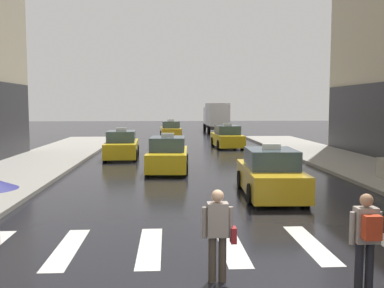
# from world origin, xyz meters

# --- Properties ---
(crosswalk_markings) EXTENTS (11.30, 2.80, 0.01)m
(crosswalk_markings) POSITION_xyz_m (-0.00, 3.00, 0.00)
(crosswalk_markings) COLOR silver
(crosswalk_markings) RESTS_ON ground
(taxi_lead) EXTENTS (2.08, 4.61, 1.80)m
(taxi_lead) POSITION_xyz_m (2.14, 8.26, 0.72)
(taxi_lead) COLOR gold
(taxi_lead) RESTS_ON ground
(taxi_second) EXTENTS (2.11, 4.62, 1.80)m
(taxi_second) POSITION_xyz_m (-1.39, 14.19, 0.72)
(taxi_second) COLOR yellow
(taxi_second) RESTS_ON ground
(taxi_third) EXTENTS (2.04, 4.59, 1.80)m
(taxi_third) POSITION_xyz_m (-4.10, 19.25, 0.72)
(taxi_third) COLOR yellow
(taxi_third) RESTS_ON ground
(taxi_fourth) EXTENTS (2.11, 4.62, 1.80)m
(taxi_fourth) POSITION_xyz_m (3.02, 25.39, 0.72)
(taxi_fourth) COLOR yellow
(taxi_fourth) RESTS_ON ground
(taxi_fifth) EXTENTS (2.07, 4.60, 1.80)m
(taxi_fifth) POSITION_xyz_m (-1.09, 34.80, 0.72)
(taxi_fifth) COLOR gold
(taxi_fifth) RESTS_ON ground
(box_truck) EXTENTS (2.38, 7.57, 3.35)m
(box_truck) POSITION_xyz_m (4.20, 43.17, 1.85)
(box_truck) COLOR #2D2D2D
(box_truck) RESTS_ON ground
(pedestrian_with_backpack) EXTENTS (0.55, 0.43, 1.65)m
(pedestrian_with_backpack) POSITION_xyz_m (1.90, 0.54, 0.97)
(pedestrian_with_backpack) COLOR black
(pedestrian_with_backpack) RESTS_ON ground
(pedestrian_with_handbag) EXTENTS (0.60, 0.24, 1.65)m
(pedestrian_with_handbag) POSITION_xyz_m (-0.52, 1.05, 0.93)
(pedestrian_with_handbag) COLOR #473D33
(pedestrian_with_handbag) RESTS_ON ground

